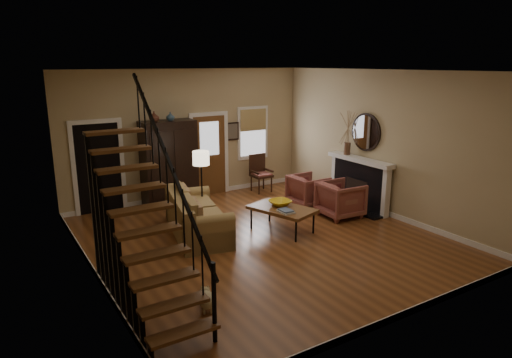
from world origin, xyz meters
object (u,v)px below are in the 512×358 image
side_chair (261,174)px  floor_lamp (202,187)px  armchair_left (341,199)px  armoire (169,163)px  sofa (197,215)px  coffee_table (282,219)px  armchair_right (308,190)px

side_chair → floor_lamp: bearing=-151.2°
armchair_left → side_chair: side_chair is taller
armoire → floor_lamp: size_ratio=1.32×
sofa → coffee_table: (1.58, -0.77, -0.16)m
coffee_table → armchair_right: (1.57, 1.12, 0.13)m
armchair_right → side_chair: (-0.33, 1.65, 0.13)m
floor_lamp → armoire: bearing=96.0°
armoire → armchair_right: 3.49m
floor_lamp → armchair_right: bearing=-7.1°
armchair_right → armoire: bearing=57.0°
armoire → armchair_right: (2.88, -1.85, -0.67)m
coffee_table → side_chair: size_ratio=1.32×
coffee_table → sofa: bearing=154.0°
armoire → sofa: armoire is taller
sofa → coffee_table: size_ratio=1.67×
side_chair → armchair_right: bearing=-78.8°
armchair_left → coffee_table: bearing=95.9°
floor_lamp → side_chair: 2.74m
armchair_left → armchair_right: bearing=9.3°
coffee_table → side_chair: side_chair is taller
armoire → armchair_left: (2.98, -2.91, -0.64)m
armoire → armchair_right: bearing=-32.8°
armchair_right → sofa: bearing=96.1°
side_chair → armoire: bearing=175.5°
armchair_left → side_chair: 2.74m
sofa → armchair_left: size_ratio=2.50×
sofa → armoire: bearing=95.1°
armoire → coffee_table: size_ratio=1.56×
armchair_left → armoire: bearing=49.4°
floor_lamp → side_chair: floor_lamp is taller
sofa → armchair_left: 3.33m
coffee_table → floor_lamp: bearing=128.1°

